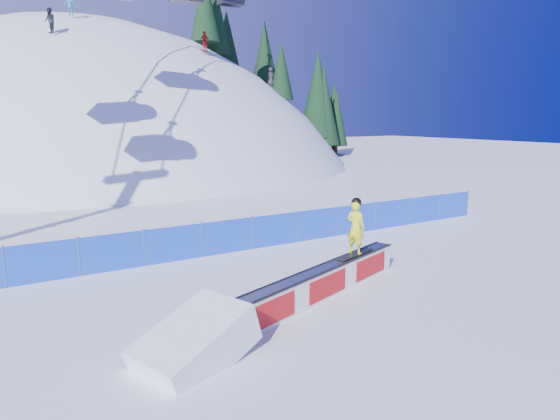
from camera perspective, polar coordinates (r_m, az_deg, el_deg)
ground at (r=15.41m, az=8.35°, el=-7.66°), size 160.00×160.00×0.00m
snow_hill at (r=58.60m, az=-20.36°, el=-12.91°), size 64.00×64.00×64.00m
treeline at (r=58.93m, az=-0.03°, el=16.42°), size 18.08×10.80×20.49m
safety_fence at (r=18.77m, az=-0.46°, el=-2.29°), size 22.05×0.05×1.30m
rail_box at (r=13.50m, az=4.69°, el=-8.38°), size 6.85×2.77×0.85m
snow_ramp at (r=10.61m, az=-9.64°, el=-16.52°), size 2.76×2.20×1.50m
snowboarder at (r=14.57m, az=8.65°, el=-1.90°), size 1.62×0.80×1.68m
distant_skiers at (r=43.63m, az=-15.37°, el=18.89°), size 19.63×5.84×6.69m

